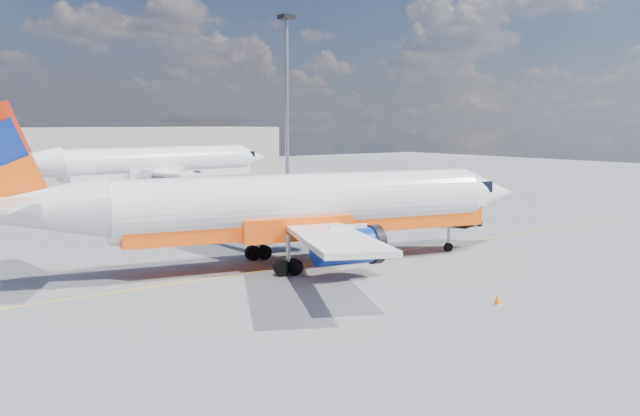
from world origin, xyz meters
TOP-DOWN VIEW (x-y plane):
  - ground at (0.00, 0.00)m, footprint 240.00×240.00m
  - taxi_line at (0.00, 3.00)m, footprint 70.00×0.15m
  - terminal_main at (5.00, 75.00)m, footprint 70.00×14.00m
  - main_jet at (-1.66, 3.34)m, footprint 36.47×28.10m
  - second_jet at (8.73, 49.04)m, footprint 37.06×29.21m
  - gse_tug at (19.90, 8.14)m, footprint 2.77×1.88m
  - traffic_cone at (1.36, -10.67)m, footprint 0.39×0.39m
  - floodlight_mast at (20.97, 37.17)m, footprint 1.55×1.55m

SIDE VIEW (x-z plane):
  - ground at x=0.00m, z-range 0.00..0.00m
  - taxi_line at x=0.00m, z-range 0.00..0.01m
  - traffic_cone at x=1.36m, z-range -0.01..0.54m
  - gse_tug at x=19.90m, z-range -0.05..1.82m
  - main_jet at x=-1.66m, z-range -1.83..9.17m
  - second_jet at x=8.73m, z-range -1.87..9.36m
  - terminal_main at x=5.00m, z-range 0.00..8.00m
  - floodlight_mast at x=20.97m, z-range 2.11..23.34m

